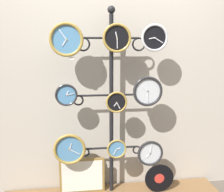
% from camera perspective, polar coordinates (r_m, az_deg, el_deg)
% --- Properties ---
extents(shop_wall, '(4.40, 0.04, 2.80)m').
position_cam_1_polar(shop_wall, '(2.66, -0.58, 7.87)').
color(shop_wall, '#BCB2A3').
rests_on(shop_wall, ground_plane).
extents(display_stand, '(0.74, 0.37, 1.90)m').
position_cam_1_polar(display_stand, '(2.64, -0.14, -7.71)').
color(display_stand, black).
rests_on(display_stand, ground_plane).
extents(clock_top_left, '(0.30, 0.04, 0.30)m').
position_cam_1_polar(clock_top_left, '(2.39, -9.91, 12.01)').
color(clock_top_left, '#4C84B2').
extents(clock_top_center, '(0.26, 0.04, 0.26)m').
position_cam_1_polar(clock_top_center, '(2.41, 1.08, 12.51)').
color(clock_top_center, black).
extents(clock_top_right, '(0.25, 0.04, 0.25)m').
position_cam_1_polar(clock_top_right, '(2.47, 9.25, 12.41)').
color(clock_top_right, black).
extents(clock_middle_left, '(0.21, 0.04, 0.21)m').
position_cam_1_polar(clock_middle_left, '(2.45, -9.91, 0.22)').
color(clock_middle_left, '#4C84B2').
extents(clock_middle_center, '(0.20, 0.04, 0.20)m').
position_cam_1_polar(clock_middle_center, '(2.45, 0.99, -1.34)').
color(clock_middle_center, black).
extents(clock_middle_right, '(0.29, 0.04, 0.29)m').
position_cam_1_polar(clock_middle_right, '(2.49, 7.77, 1.02)').
color(clock_middle_right, silver).
extents(clock_bottom_left, '(0.31, 0.04, 0.31)m').
position_cam_1_polar(clock_bottom_left, '(2.58, -9.22, -11.36)').
color(clock_bottom_left, '#4C84B2').
extents(clock_bottom_center, '(0.19, 0.04, 0.19)m').
position_cam_1_polar(clock_bottom_center, '(2.60, 1.01, -11.42)').
color(clock_bottom_center, '#4C84B2').
extents(clock_bottom_right, '(0.26, 0.04, 0.26)m').
position_cam_1_polar(clock_bottom_right, '(2.70, 8.30, -12.21)').
color(clock_bottom_right, silver).
extents(vinyl_record, '(0.30, 0.01, 0.30)m').
position_cam_1_polar(vinyl_record, '(2.84, 10.25, -17.22)').
color(vinyl_record, black).
rests_on(vinyl_record, low_shelf).
extents(picture_frame, '(0.45, 0.02, 0.37)m').
position_cam_1_polar(picture_frame, '(2.79, -6.50, -16.87)').
color(picture_frame, olive).
rests_on(picture_frame, low_shelf).
extents(price_tag_upper, '(0.04, 0.00, 0.03)m').
position_cam_1_polar(price_tag_upper, '(2.39, -8.78, 8.12)').
color(price_tag_upper, white).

